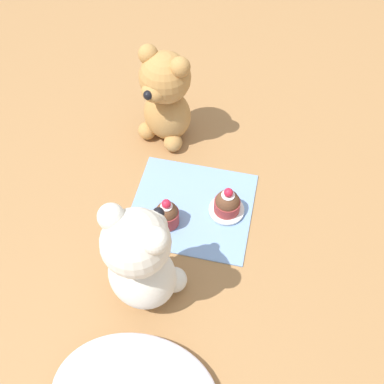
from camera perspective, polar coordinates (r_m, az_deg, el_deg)
ground_plane at (r=0.92m, az=-0.00°, el=-2.02°), size 4.00×4.00×0.00m
knitted_placemat at (r=0.92m, az=-0.00°, el=-1.92°), size 0.24×0.22×0.01m
teddy_bear_cream at (r=0.74m, az=-6.50°, el=-8.64°), size 0.15×0.14×0.24m
teddy_bear_tan at (r=0.97m, az=-3.40°, el=11.90°), size 0.13×0.13×0.23m
cupcake_near_cream_bear at (r=0.88m, az=-3.19°, el=-2.81°), size 0.05×0.05×0.07m
saucer_plate at (r=0.91m, az=4.40°, el=-2.26°), size 0.07×0.07×0.01m
cupcake_near_tan_bear at (r=0.89m, az=4.50°, el=-1.36°), size 0.05×0.05×0.07m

